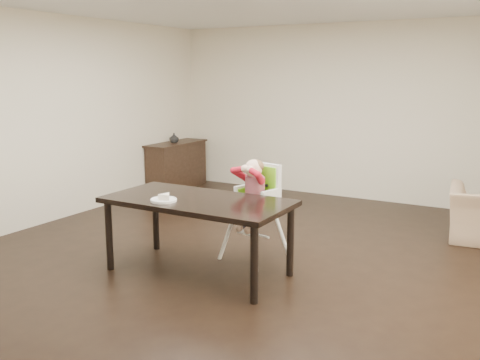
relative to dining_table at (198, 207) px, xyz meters
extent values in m
plane|color=black|center=(0.24, 0.41, -0.67)|extent=(7.00, 7.00, 0.00)
cube|color=beige|center=(0.24, 3.91, 0.68)|extent=(6.00, 0.02, 2.70)
cube|color=beige|center=(-2.76, 0.41, 0.68)|extent=(0.02, 7.00, 2.70)
cube|color=black|center=(0.00, 0.00, 0.05)|extent=(1.80, 0.90, 0.05)
cylinder|color=black|center=(-0.82, -0.37, -0.32)|extent=(0.07, 0.07, 0.70)
cylinder|color=black|center=(0.82, -0.37, -0.32)|extent=(0.07, 0.07, 0.70)
cylinder|color=black|center=(-0.82, 0.37, -0.32)|extent=(0.07, 0.07, 0.70)
cylinder|color=black|center=(0.82, 0.37, -0.32)|extent=(0.07, 0.07, 0.70)
cylinder|color=white|center=(0.05, 0.47, -0.39)|extent=(0.05, 0.05, 0.57)
cylinder|color=white|center=(0.44, 0.38, -0.39)|extent=(0.05, 0.05, 0.57)
cylinder|color=white|center=(0.15, 0.87, -0.39)|extent=(0.05, 0.05, 0.57)
cylinder|color=white|center=(0.54, 0.77, -0.39)|extent=(0.05, 0.05, 0.57)
cube|color=white|center=(0.30, 0.62, -0.10)|extent=(0.48, 0.45, 0.05)
cube|color=#68BD18|center=(0.30, 0.62, -0.07)|extent=(0.39, 0.37, 0.03)
cube|color=white|center=(0.33, 0.77, 0.13)|extent=(0.41, 0.15, 0.43)
cube|color=#68BD18|center=(0.33, 0.75, 0.12)|extent=(0.34, 0.10, 0.39)
cube|color=black|center=(0.24, 0.69, 0.12)|extent=(0.07, 0.18, 0.02)
cube|color=black|center=(0.37, 0.66, 0.12)|extent=(0.07, 0.18, 0.02)
cylinder|color=#B01424|center=(0.30, 0.62, 0.09)|extent=(0.28, 0.28, 0.27)
sphere|color=beige|center=(0.29, 0.60, 0.31)|extent=(0.22, 0.22, 0.18)
ellipsoid|color=brown|center=(0.30, 0.63, 0.33)|extent=(0.22, 0.22, 0.14)
sphere|color=beige|center=(0.23, 0.52, 0.32)|extent=(0.10, 0.10, 0.08)
sphere|color=beige|center=(0.30, 0.50, 0.32)|extent=(0.10, 0.10, 0.08)
cylinder|color=white|center=(-0.23, -0.24, 0.09)|extent=(0.31, 0.31, 0.02)
torus|color=white|center=(-0.23, -0.24, 0.10)|extent=(0.31, 0.31, 0.01)
cube|color=black|center=(-2.54, 3.11, -0.29)|extent=(0.40, 1.20, 0.76)
cube|color=black|center=(-2.54, 3.11, 0.10)|extent=(0.44, 1.26, 0.03)
imported|color=#99999E|center=(-2.54, 3.05, 0.20)|extent=(0.18, 0.18, 0.16)
camera|label=1|loc=(2.84, -4.17, 1.27)|focal=40.00mm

